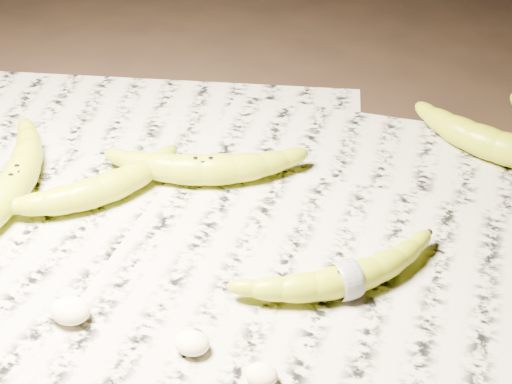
% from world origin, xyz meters
% --- Properties ---
extents(ground, '(3.00, 3.00, 0.00)m').
position_xyz_m(ground, '(0.00, 0.00, 0.00)').
color(ground, black).
rests_on(ground, ground).
extents(newspaper_patch, '(0.90, 0.70, 0.01)m').
position_xyz_m(newspaper_patch, '(-0.00, -0.02, 0.00)').
color(newspaper_patch, '#B3AD99').
rests_on(newspaper_patch, ground).
extents(banana_left_a, '(0.10, 0.23, 0.04)m').
position_xyz_m(banana_left_a, '(-0.26, -0.02, 0.03)').
color(banana_left_a, '#A5B416').
rests_on(banana_left_a, newspaper_patch).
extents(banana_left_b, '(0.17, 0.17, 0.04)m').
position_xyz_m(banana_left_b, '(-0.17, 0.00, 0.03)').
color(banana_left_b, '#A5B416').
rests_on(banana_left_b, newspaper_patch).
extents(banana_center, '(0.21, 0.11, 0.04)m').
position_xyz_m(banana_center, '(-0.06, 0.07, 0.03)').
color(banana_center, '#A5B416').
rests_on(banana_center, newspaper_patch).
extents(banana_taped, '(0.19, 0.15, 0.03)m').
position_xyz_m(banana_taped, '(0.12, -0.07, 0.02)').
color(banana_taped, '#A5B416').
rests_on(banana_taped, newspaper_patch).
extents(banana_upper_a, '(0.22, 0.13, 0.04)m').
position_xyz_m(banana_upper_a, '(0.27, 0.20, 0.03)').
color(banana_upper_a, '#A5B416').
rests_on(banana_upper_a, newspaper_patch).
extents(measuring_tape, '(0.03, 0.04, 0.04)m').
position_xyz_m(measuring_tape, '(0.12, -0.07, 0.02)').
color(measuring_tape, white).
rests_on(measuring_tape, newspaper_patch).
extents(flesh_chunk_a, '(0.04, 0.03, 0.02)m').
position_xyz_m(flesh_chunk_a, '(-0.12, -0.17, 0.02)').
color(flesh_chunk_a, '#F0EABA').
rests_on(flesh_chunk_a, newspaper_patch).
extents(flesh_chunk_b, '(0.03, 0.03, 0.02)m').
position_xyz_m(flesh_chunk_b, '(0.00, -0.18, 0.02)').
color(flesh_chunk_b, '#F0EABA').
rests_on(flesh_chunk_b, newspaper_patch).
extents(flesh_chunk_c, '(0.03, 0.02, 0.02)m').
position_xyz_m(flesh_chunk_c, '(0.07, -0.20, 0.02)').
color(flesh_chunk_c, '#F0EABA').
rests_on(flesh_chunk_c, newspaper_patch).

